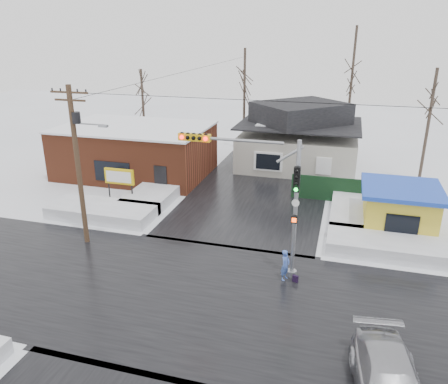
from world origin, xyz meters
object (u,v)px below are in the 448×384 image
(kiosk, at_px, (399,209))
(pedestrian, at_px, (285,265))
(marquee_sign, at_px, (119,178))
(utility_pole, at_px, (78,158))
(traffic_signal, at_px, (263,189))

(kiosk, relative_size, pedestrian, 2.88)
(marquee_sign, bearing_deg, utility_pole, -79.87)
(traffic_signal, relative_size, pedestrian, 4.39)
(traffic_signal, distance_m, pedestrian, 3.98)
(utility_pole, distance_m, kiosk, 18.95)
(pedestrian, bearing_deg, traffic_signal, 92.42)
(kiosk, distance_m, pedestrian, 9.44)
(kiosk, height_order, pedestrian, kiosk)
(traffic_signal, xyz_separation_m, kiosk, (7.07, 7.03, -3.08))
(kiosk, bearing_deg, marquee_sign, -178.45)
(utility_pole, distance_m, pedestrian, 12.46)
(traffic_signal, height_order, marquee_sign, traffic_signal)
(marquee_sign, relative_size, kiosk, 0.55)
(marquee_sign, distance_m, pedestrian, 14.53)
(traffic_signal, xyz_separation_m, pedestrian, (1.29, -0.41, -3.74))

